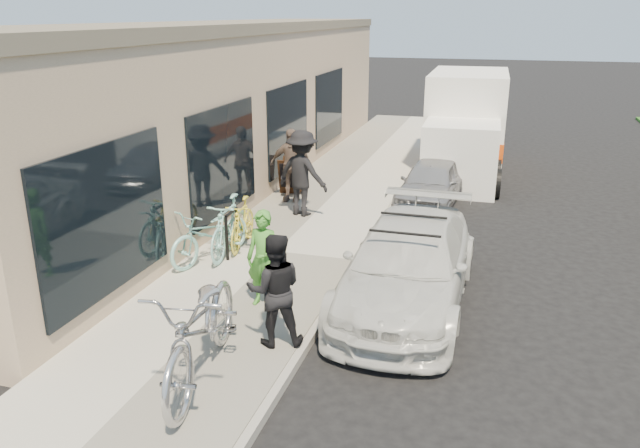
# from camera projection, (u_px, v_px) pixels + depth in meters

# --- Properties ---
(ground) EXTENTS (120.00, 120.00, 0.00)m
(ground) POSITION_uv_depth(u_px,v_px,m) (338.00, 352.00, 8.61)
(ground) COLOR black
(ground) RESTS_ON ground
(sidewalk) EXTENTS (3.00, 34.00, 0.15)m
(sidewalk) POSITION_uv_depth(u_px,v_px,m) (277.00, 255.00, 11.84)
(sidewalk) COLOR #ABA89A
(sidewalk) RESTS_ON ground
(curb) EXTENTS (0.12, 34.00, 0.13)m
(curb) POSITION_uv_depth(u_px,v_px,m) (356.00, 264.00, 11.43)
(curb) COLOR gray
(curb) RESTS_ON ground
(storefront) EXTENTS (3.60, 20.00, 4.22)m
(storefront) POSITION_uv_depth(u_px,v_px,m) (225.00, 105.00, 16.59)
(storefront) COLOR tan
(storefront) RESTS_ON ground
(bike_rack) EXTENTS (0.09, 0.61, 0.86)m
(bike_rack) POSITION_uv_depth(u_px,v_px,m) (232.00, 228.00, 11.50)
(bike_rack) COLOR black
(bike_rack) RESTS_ON sidewalk
(sandwich_board) EXTENTS (0.56, 0.56, 0.88)m
(sandwich_board) POSITION_uv_depth(u_px,v_px,m) (291.00, 176.00, 15.51)
(sandwich_board) COLOR black
(sandwich_board) RESTS_ON sidewalk
(sedan_white) EXTENTS (1.92, 4.64, 1.38)m
(sedan_white) POSITION_uv_depth(u_px,v_px,m) (408.00, 265.00, 9.82)
(sedan_white) COLOR silver
(sedan_white) RESTS_ON ground
(sedan_silver) EXTENTS (1.60, 3.38, 1.12)m
(sedan_silver) POSITION_uv_depth(u_px,v_px,m) (431.00, 183.00, 14.98)
(sedan_silver) COLOR #95969A
(sedan_silver) RESTS_ON ground
(moving_truck) EXTENTS (2.28, 5.79, 2.82)m
(moving_truck) POSITION_uv_depth(u_px,v_px,m) (465.00, 128.00, 18.12)
(moving_truck) COLOR white
(moving_truck) RESTS_ON ground
(tandem_bike) EXTENTS (1.35, 2.75, 1.38)m
(tandem_bike) POSITION_uv_depth(u_px,v_px,m) (203.00, 328.00, 7.50)
(tandem_bike) COLOR #B2B2B5
(tandem_bike) RESTS_ON sidewalk
(woman_rider) EXTENTS (0.60, 0.43, 1.52)m
(woman_rider) POSITION_uv_depth(u_px,v_px,m) (264.00, 259.00, 9.41)
(woman_rider) COLOR #429030
(woman_rider) RESTS_ON sidewalk
(man_standing) EXTENTS (0.93, 0.84, 1.58)m
(man_standing) POSITION_uv_depth(u_px,v_px,m) (275.00, 290.00, 8.30)
(man_standing) COLOR black
(man_standing) RESTS_ON sidewalk
(cruiser_bike_a) EXTENTS (0.61, 1.83, 1.08)m
(cruiser_bike_a) POSITION_uv_depth(u_px,v_px,m) (229.00, 226.00, 11.53)
(cruiser_bike_a) COLOR #8ACEC5
(cruiser_bike_a) RESTS_ON sidewalk
(cruiser_bike_b) EXTENTS (1.26, 2.02, 1.00)m
(cruiser_bike_b) POSITION_uv_depth(u_px,v_px,m) (211.00, 234.00, 11.26)
(cruiser_bike_b) COLOR #8ACEC5
(cruiser_bike_b) RESTS_ON sidewalk
(cruiser_bike_c) EXTENTS (0.64, 1.59, 0.93)m
(cruiser_bike_c) POSITION_uv_depth(u_px,v_px,m) (242.00, 223.00, 11.95)
(cruiser_bike_c) COLOR yellow
(cruiser_bike_c) RESTS_ON sidewalk
(bystander_a) EXTENTS (1.38, 1.03, 1.90)m
(bystander_a) POSITION_uv_depth(u_px,v_px,m) (302.00, 173.00, 13.69)
(bystander_a) COLOR black
(bystander_a) RESTS_ON sidewalk
(bystander_b) EXTENTS (1.03, 0.46, 1.74)m
(bystander_b) POSITION_uv_depth(u_px,v_px,m) (291.00, 165.00, 14.78)
(bystander_b) COLOR brown
(bystander_b) RESTS_ON sidewalk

